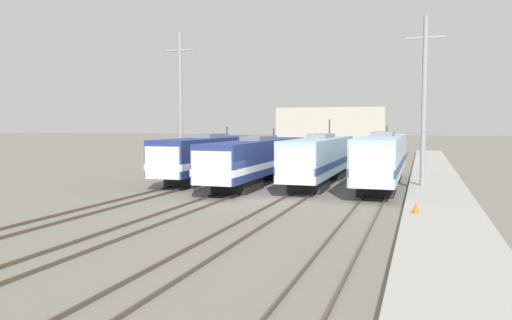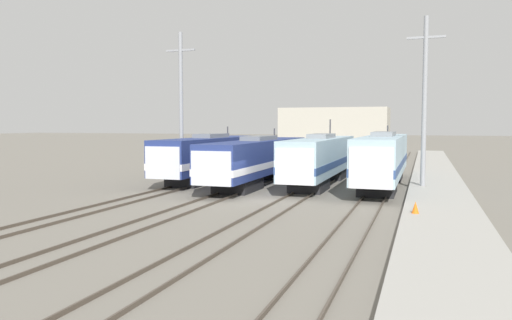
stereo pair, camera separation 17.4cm
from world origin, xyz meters
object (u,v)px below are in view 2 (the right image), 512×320
locomotive_far_left (209,156)px  catenary_tower_left (181,105)px  locomotive_center_left (257,159)px  locomotive_center_right (320,159)px  traffic_cone (415,207)px  locomotive_far_right (383,159)px  catenary_tower_right (425,102)px

locomotive_far_left → catenary_tower_left: (-2.01, -1.32, 4.43)m
locomotive_center_left → locomotive_far_left: bearing=162.8°
locomotive_center_right → catenary_tower_left: bearing=-174.4°
locomotive_center_left → traffic_cone: bearing=-43.7°
locomotive_far_left → traffic_cone: 22.03m
locomotive_far_left → traffic_cone: locomotive_far_left is taller
locomotive_far_left → locomotive_center_left: (4.90, -1.52, -0.06)m
locomotive_center_right → locomotive_far_right: bearing=2.9°
locomotive_far_left → locomotive_far_right: locomotive_far_right is taller
locomotive_far_left → locomotive_far_right: bearing=0.3°
locomotive_far_left → locomotive_center_left: locomotive_far_left is taller
catenary_tower_left → traffic_cone: size_ratio=20.94×
locomotive_far_left → locomotive_center_right: locomotive_center_right is taller
locomotive_center_left → catenary_tower_right: bearing=0.9°
traffic_cone → locomotive_center_left: bearing=136.3°
locomotive_far_right → traffic_cone: bearing=-78.7°
locomotive_center_left → locomotive_far_right: locomotive_far_right is taller
locomotive_center_left → locomotive_center_right: locomotive_center_right is taller
catenary_tower_left → traffic_cone: 23.61m
locomotive_center_left → catenary_tower_left: 8.24m
locomotive_center_right → locomotive_far_left: bearing=179.0°
locomotive_center_left → locomotive_center_right: bearing=15.3°
locomotive_far_left → catenary_tower_right: size_ratio=1.37×
locomotive_far_right → traffic_cone: size_ratio=31.83×
locomotive_center_right → traffic_cone: size_ratio=29.24×
traffic_cone → locomotive_far_left: bearing=142.3°
catenary_tower_right → traffic_cone: bearing=-91.3°
locomotive_far_right → locomotive_center_left: bearing=-170.8°
traffic_cone → catenary_tower_left: bearing=148.0°
catenary_tower_right → locomotive_far_left: bearing=175.7°
catenary_tower_right → traffic_cone: (-0.29, -12.13, -5.84)m
locomotive_far_right → locomotive_center_right: bearing=-177.1°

